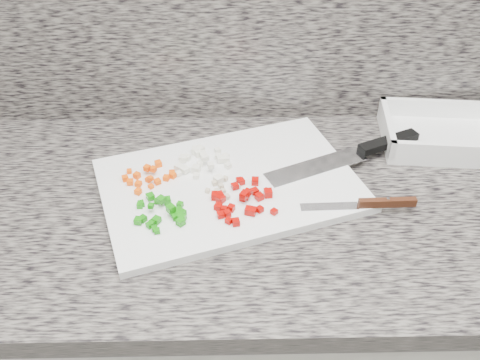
# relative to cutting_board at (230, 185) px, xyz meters

# --- Properties ---
(cabinet) EXTENTS (3.92, 0.62, 0.86)m
(cabinet) POSITION_rel_cutting_board_xyz_m (0.11, -0.03, -0.48)
(cabinet) COLOR beige
(cabinet) RESTS_ON ground
(countertop) EXTENTS (3.96, 0.64, 0.04)m
(countertop) POSITION_rel_cutting_board_xyz_m (0.11, -0.03, -0.03)
(countertop) COLOR #69645D
(countertop) RESTS_ON cabinet
(cutting_board) EXTENTS (0.57, 0.47, 0.02)m
(cutting_board) POSITION_rel_cutting_board_xyz_m (0.00, 0.00, 0.00)
(cutting_board) COLOR white
(cutting_board) RESTS_ON countertop
(carrot_pile) EXTENTS (0.11, 0.10, 0.02)m
(carrot_pile) POSITION_rel_cutting_board_xyz_m (-0.16, 0.01, 0.02)
(carrot_pile) COLOR #FF5505
(carrot_pile) RESTS_ON cutting_board
(onion_pile) EXTENTS (0.12, 0.12, 0.02)m
(onion_pile) POSITION_rel_cutting_board_xyz_m (-0.06, 0.06, 0.02)
(onion_pile) COLOR white
(onion_pile) RESTS_ON cutting_board
(green_pepper_pile) EXTENTS (0.09, 0.11, 0.02)m
(green_pepper_pile) POSITION_rel_cutting_board_xyz_m (-0.12, -0.10, 0.02)
(green_pepper_pile) COLOR #147E0B
(green_pepper_pile) RESTS_ON cutting_board
(red_pepper_pile) EXTENTS (0.12, 0.13, 0.02)m
(red_pepper_pile) POSITION_rel_cutting_board_xyz_m (0.02, -0.06, 0.02)
(red_pepper_pile) COLOR #A80602
(red_pepper_pile) RESTS_ON cutting_board
(garlic_pile) EXTENTS (0.07, 0.07, 0.01)m
(garlic_pile) POSITION_rel_cutting_board_xyz_m (-0.02, -0.03, 0.01)
(garlic_pile) COLOR beige
(garlic_pile) RESTS_ON cutting_board
(chef_knife) EXTENTS (0.34, 0.18, 0.02)m
(chef_knife) POSITION_rel_cutting_board_xyz_m (0.28, 0.09, 0.01)
(chef_knife) COLOR white
(chef_knife) RESTS_ON cutting_board
(paring_knife) EXTENTS (0.22, 0.02, 0.02)m
(paring_knife) POSITION_rel_cutting_board_xyz_m (0.26, -0.08, 0.01)
(paring_knife) COLOR white
(paring_knife) RESTS_ON cutting_board
(tray) EXTENTS (0.28, 0.21, 0.05)m
(tray) POSITION_rel_cutting_board_xyz_m (0.47, 0.15, 0.01)
(tray) COLOR white
(tray) RESTS_ON countertop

